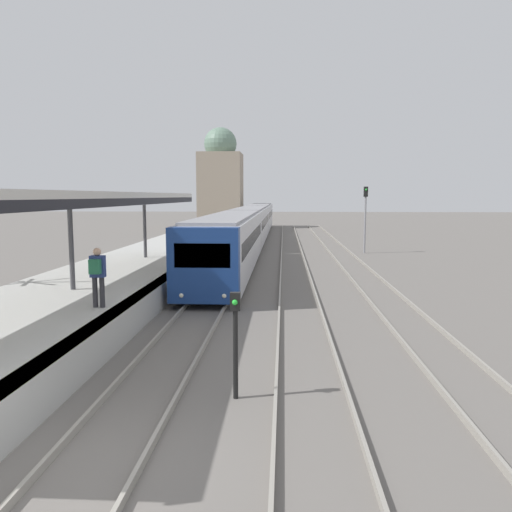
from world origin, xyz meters
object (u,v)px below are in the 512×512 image
(train_near, at_px, (251,224))
(signal_mast_far, at_px, (365,211))
(person_on_platform, at_px, (97,272))
(signal_post_near, at_px, (235,334))

(train_near, distance_m, signal_mast_far, 10.89)
(person_on_platform, relative_size, signal_mast_far, 0.36)
(train_near, bearing_deg, signal_post_near, -86.72)
(signal_mast_far, bearing_deg, train_near, 141.67)
(signal_post_near, bearing_deg, train_near, 93.28)
(train_near, bearing_deg, person_on_platform, -94.64)
(signal_mast_far, bearing_deg, signal_post_near, -104.38)
(person_on_platform, xyz_separation_m, signal_mast_far, (10.81, 22.00, 1.03))
(person_on_platform, relative_size, signal_post_near, 0.77)
(signal_post_near, relative_size, signal_mast_far, 0.46)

